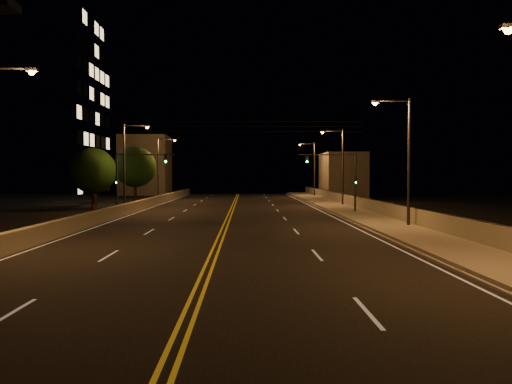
{
  "coord_description": "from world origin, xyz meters",
  "views": [
    {
      "loc": [
        1.42,
        -10.97,
        3.51
      ],
      "look_at": [
        2.0,
        18.0,
        2.5
      ],
      "focal_mm": 35.0,
      "sensor_mm": 36.0,
      "label": 1
    }
  ],
  "objects_px": {
    "traffic_signal_right": "(343,175)",
    "streetlight_3": "(313,166)",
    "traffic_signal_left": "(129,175)",
    "tree_0": "(93,171)",
    "streetlight_2": "(340,162)",
    "streetlight_5": "(127,160)",
    "streetlight_1": "(404,153)",
    "streetlight_6": "(160,164)",
    "building_tower": "(1,106)",
    "tree_2": "(135,167)",
    "tree_1": "(95,171)"
  },
  "relations": [
    {
      "from": "streetlight_1",
      "to": "streetlight_2",
      "type": "xyz_separation_m",
      "value": [
        0.0,
        21.72,
        0.0
      ]
    },
    {
      "from": "traffic_signal_left",
      "to": "tree_2",
      "type": "height_order",
      "value": "tree_2"
    },
    {
      "from": "streetlight_2",
      "to": "tree_2",
      "type": "height_order",
      "value": "streetlight_2"
    },
    {
      "from": "streetlight_1",
      "to": "traffic_signal_right",
      "type": "relative_size",
      "value": 1.53
    },
    {
      "from": "streetlight_5",
      "to": "tree_0",
      "type": "height_order",
      "value": "streetlight_5"
    },
    {
      "from": "tree_2",
      "to": "traffic_signal_left",
      "type": "bearing_deg",
      "value": -78.87
    },
    {
      "from": "traffic_signal_right",
      "to": "building_tower",
      "type": "distance_m",
      "value": 46.47
    },
    {
      "from": "streetlight_6",
      "to": "tree_0",
      "type": "height_order",
      "value": "streetlight_6"
    },
    {
      "from": "traffic_signal_right",
      "to": "streetlight_5",
      "type": "bearing_deg",
      "value": 167.65
    },
    {
      "from": "streetlight_1",
      "to": "tree_0",
      "type": "bearing_deg",
      "value": 143.9
    },
    {
      "from": "traffic_signal_left",
      "to": "building_tower",
      "type": "height_order",
      "value": "building_tower"
    },
    {
      "from": "streetlight_5",
      "to": "tree_0",
      "type": "relative_size",
      "value": 1.35
    },
    {
      "from": "traffic_signal_right",
      "to": "traffic_signal_left",
      "type": "bearing_deg",
      "value": 180.0
    },
    {
      "from": "streetlight_5",
      "to": "traffic_signal_left",
      "type": "xyz_separation_m",
      "value": [
        1.17,
        -4.34,
        -1.36
      ]
    },
    {
      "from": "traffic_signal_left",
      "to": "tree_0",
      "type": "relative_size",
      "value": 0.88
    },
    {
      "from": "tree_0",
      "to": "streetlight_6",
      "type": "bearing_deg",
      "value": 76.22
    },
    {
      "from": "streetlight_3",
      "to": "streetlight_2",
      "type": "bearing_deg",
      "value": -90.0
    },
    {
      "from": "streetlight_1",
      "to": "tree_1",
      "type": "height_order",
      "value": "streetlight_1"
    },
    {
      "from": "streetlight_3",
      "to": "tree_1",
      "type": "xyz_separation_m",
      "value": [
        -26.81,
        -19.89,
        -0.97
      ]
    },
    {
      "from": "streetlight_6",
      "to": "traffic_signal_right",
      "type": "relative_size",
      "value": 1.53
    },
    {
      "from": "building_tower",
      "to": "tree_2",
      "type": "relative_size",
      "value": 3.6
    },
    {
      "from": "streetlight_2",
      "to": "building_tower",
      "type": "distance_m",
      "value": 44.01
    },
    {
      "from": "traffic_signal_right",
      "to": "tree_0",
      "type": "height_order",
      "value": "tree_0"
    },
    {
      "from": "streetlight_2",
      "to": "streetlight_5",
      "type": "distance_m",
      "value": 22.08
    },
    {
      "from": "streetlight_1",
      "to": "streetlight_6",
      "type": "height_order",
      "value": "same"
    },
    {
      "from": "streetlight_1",
      "to": "traffic_signal_right",
      "type": "xyz_separation_m",
      "value": [
        -1.57,
        11.93,
        -1.36
      ]
    },
    {
      "from": "streetlight_3",
      "to": "streetlight_6",
      "type": "xyz_separation_m",
      "value": [
        -21.4,
        -9.2,
        0.0
      ]
    },
    {
      "from": "streetlight_2",
      "to": "streetlight_3",
      "type": "relative_size",
      "value": 1.0
    },
    {
      "from": "streetlight_5",
      "to": "tree_2",
      "type": "xyz_separation_m",
      "value": [
        -2.96,
        16.68,
        -0.34
      ]
    },
    {
      "from": "streetlight_2",
      "to": "streetlight_6",
      "type": "bearing_deg",
      "value": 148.98
    },
    {
      "from": "streetlight_6",
      "to": "streetlight_2",
      "type": "bearing_deg",
      "value": -31.02
    },
    {
      "from": "traffic_signal_left",
      "to": "tree_1",
      "type": "height_order",
      "value": "tree_1"
    },
    {
      "from": "tree_1",
      "to": "tree_2",
      "type": "bearing_deg",
      "value": 74.87
    },
    {
      "from": "tree_0",
      "to": "streetlight_3",
      "type": "bearing_deg",
      "value": 44.95
    },
    {
      "from": "streetlight_1",
      "to": "streetlight_6",
      "type": "bearing_deg",
      "value": 121.74
    },
    {
      "from": "building_tower",
      "to": "tree_0",
      "type": "relative_size",
      "value": 4.18
    },
    {
      "from": "traffic_signal_left",
      "to": "tree_2",
      "type": "relative_size",
      "value": 0.76
    },
    {
      "from": "building_tower",
      "to": "tree_0",
      "type": "height_order",
      "value": "building_tower"
    },
    {
      "from": "traffic_signal_left",
      "to": "tree_0",
      "type": "height_order",
      "value": "tree_0"
    },
    {
      "from": "traffic_signal_right",
      "to": "traffic_signal_left",
      "type": "xyz_separation_m",
      "value": [
        -18.65,
        0.0,
        0.0
      ]
    },
    {
      "from": "traffic_signal_right",
      "to": "streetlight_3",
      "type": "bearing_deg",
      "value": 87.17
    },
    {
      "from": "streetlight_2",
      "to": "tree_2",
      "type": "bearing_deg",
      "value": 155.25
    },
    {
      "from": "streetlight_1",
      "to": "traffic_signal_right",
      "type": "bearing_deg",
      "value": 97.52
    },
    {
      "from": "building_tower",
      "to": "streetlight_5",
      "type": "bearing_deg",
      "value": -40.62
    },
    {
      "from": "streetlight_3",
      "to": "streetlight_6",
      "type": "distance_m",
      "value": 23.29
    },
    {
      "from": "streetlight_5",
      "to": "traffic_signal_left",
      "type": "distance_m",
      "value": 4.7
    },
    {
      "from": "streetlight_5",
      "to": "streetlight_3",
      "type": "bearing_deg",
      "value": 52.12
    },
    {
      "from": "streetlight_6",
      "to": "tree_2",
      "type": "bearing_deg",
      "value": -151.07
    },
    {
      "from": "streetlight_3",
      "to": "tree_0",
      "type": "bearing_deg",
      "value": -135.05
    },
    {
      "from": "traffic_signal_right",
      "to": "tree_2",
      "type": "distance_m",
      "value": 31.02
    }
  ]
}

